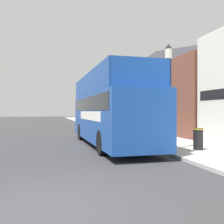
{
  "coord_description": "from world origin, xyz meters",
  "views": [
    {
      "loc": [
        0.17,
        -5.5,
        1.91
      ],
      "look_at": [
        3.79,
        9.13,
        1.87
      ],
      "focal_mm": 42.0,
      "sensor_mm": 36.0,
      "label": 1
    }
  ],
  "objects_px": {
    "lamp_post_nearest": "(168,77)",
    "litter_bin": "(198,138)",
    "parked_car_ahead_of_bus": "(92,125)",
    "lamp_post_second": "(119,91)",
    "tour_bus": "(109,113)"
  },
  "relations": [
    {
      "from": "lamp_post_nearest",
      "to": "litter_bin",
      "type": "xyz_separation_m",
      "value": [
        1.32,
        -0.34,
        -2.82
      ]
    },
    {
      "from": "litter_bin",
      "to": "lamp_post_nearest",
      "type": "bearing_deg",
      "value": 165.75
    },
    {
      "from": "litter_bin",
      "to": "tour_bus",
      "type": "bearing_deg",
      "value": 132.61
    },
    {
      "from": "lamp_post_nearest",
      "to": "litter_bin",
      "type": "height_order",
      "value": "lamp_post_nearest"
    },
    {
      "from": "tour_bus",
      "to": "parked_car_ahead_of_bus",
      "type": "height_order",
      "value": "tour_bus"
    },
    {
      "from": "lamp_post_nearest",
      "to": "litter_bin",
      "type": "distance_m",
      "value": 3.13
    },
    {
      "from": "tour_bus",
      "to": "lamp_post_nearest",
      "type": "relative_size",
      "value": 2.19
    },
    {
      "from": "tour_bus",
      "to": "litter_bin",
      "type": "relative_size",
      "value": 10.76
    },
    {
      "from": "lamp_post_nearest",
      "to": "lamp_post_second",
      "type": "bearing_deg",
      "value": 90.04
    },
    {
      "from": "tour_bus",
      "to": "lamp_post_second",
      "type": "xyz_separation_m",
      "value": [
        2.03,
        5.28,
        1.68
      ]
    },
    {
      "from": "lamp_post_second",
      "to": "litter_bin",
      "type": "distance_m",
      "value": 9.47
    },
    {
      "from": "lamp_post_nearest",
      "to": "lamp_post_second",
      "type": "xyz_separation_m",
      "value": [
        -0.01,
        8.6,
        0.02
      ]
    },
    {
      "from": "lamp_post_second",
      "to": "litter_bin",
      "type": "bearing_deg",
      "value": -81.54
    },
    {
      "from": "tour_bus",
      "to": "lamp_post_nearest",
      "type": "xyz_separation_m",
      "value": [
        2.04,
        -3.32,
        1.67
      ]
    },
    {
      "from": "parked_car_ahead_of_bus",
      "to": "lamp_post_second",
      "type": "distance_m",
      "value": 4.83
    }
  ]
}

